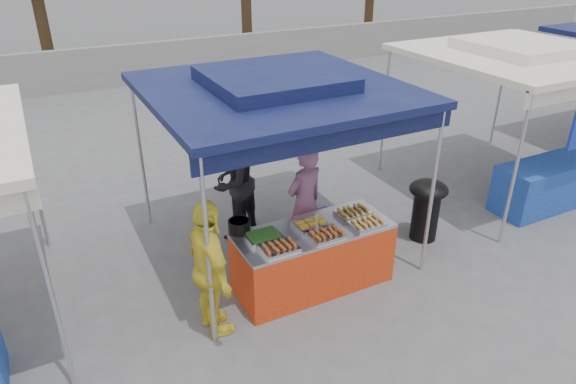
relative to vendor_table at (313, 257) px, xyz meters
name	(u,v)px	position (x,y,z in m)	size (l,w,h in m)	color
ground_plane	(309,280)	(0.00, 0.10, -0.43)	(80.00, 80.00, 0.00)	#58585B
back_wall	(128,65)	(0.00, 11.10, 0.17)	(40.00, 0.25, 1.20)	gray
main_canopy	(275,88)	(0.00, 1.07, 1.94)	(3.20, 3.20, 2.57)	#B8B8C0
neighbor_stall_right	(532,106)	(4.50, 0.67, 1.18)	(3.20, 3.20, 2.57)	#B8B8C0
vendor_table	(313,257)	(0.00, 0.00, 0.00)	(2.00, 0.80, 0.85)	red
food_tray_fl	(279,248)	(-0.59, -0.23, 0.46)	(0.42, 0.30, 0.07)	silver
food_tray_fm	(326,235)	(0.03, -0.24, 0.46)	(0.42, 0.30, 0.07)	silver
food_tray_fr	(367,224)	(0.63, -0.24, 0.46)	(0.42, 0.30, 0.07)	silver
food_tray_bl	(263,236)	(-0.65, 0.08, 0.46)	(0.42, 0.30, 0.07)	silver
food_tray_bm	(311,223)	(0.00, 0.08, 0.46)	(0.42, 0.30, 0.07)	silver
food_tray_br	(353,212)	(0.63, 0.08, 0.46)	(0.42, 0.30, 0.07)	silver
cooking_pot	(239,226)	(-0.85, 0.37, 0.50)	(0.27, 0.27, 0.16)	black
skewer_cup	(316,231)	(-0.03, -0.12, 0.47)	(0.07, 0.07, 0.09)	#B8B8C0
wok_burner	(427,205)	(2.06, 0.24, 0.14)	(0.56, 0.56, 0.95)	black
crate_left	(272,260)	(-0.32, 0.58, -0.29)	(0.46, 0.32, 0.28)	#132DA0
crate_right	(317,242)	(0.45, 0.66, -0.27)	(0.51, 0.35, 0.30)	#132DA0
crate_stacked	(317,224)	(0.45, 0.66, 0.03)	(0.49, 0.35, 0.30)	#132DA0
vendor_woman	(305,203)	(0.25, 0.68, 0.41)	(0.61, 0.40, 1.67)	#875679
helper_man	(232,181)	(-0.42, 1.68, 0.45)	(0.85, 0.66, 1.76)	black
customer_person	(210,270)	(-1.44, -0.23, 0.42)	(0.99, 0.41, 1.69)	yellow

